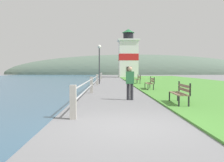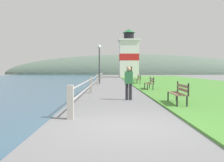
{
  "view_description": "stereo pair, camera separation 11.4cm",
  "coord_description": "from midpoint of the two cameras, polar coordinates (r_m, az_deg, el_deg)",
  "views": [
    {
      "loc": [
        -0.56,
        -6.27,
        1.45
      ],
      "look_at": [
        -0.14,
        18.88,
        0.3
      ],
      "focal_mm": 40.0,
      "sensor_mm": 36.0,
      "label": 1
    },
    {
      "loc": [
        -0.44,
        -6.27,
        1.45
      ],
      "look_at": [
        -0.14,
        18.88,
        0.3
      ],
      "focal_mm": 40.0,
      "sensor_mm": 36.0,
      "label": 2
    }
  ],
  "objects": [
    {
      "name": "park_bench_by_lighthouse",
      "position": [
        32.07,
        4.1,
        0.98
      ],
      "size": [
        0.52,
        1.68,
        0.94
      ],
      "rotation": [
        0.0,
        0.0,
        3.11
      ],
      "color": "#846B51",
      "rests_on": "ground_plane"
    },
    {
      "name": "grass_verge",
      "position": [
        27.21,
        16.54,
        -0.48
      ],
      "size": [
        12.0,
        58.95,
        0.06
      ],
      "color": "#4C8E38",
      "rests_on": "ground_plane"
    },
    {
      "name": "trash_bin",
      "position": [
        33.78,
        3.74,
        0.87
      ],
      "size": [
        0.54,
        0.54,
        0.84
      ],
      "color": "#2D5138",
      "rests_on": "ground_plane"
    },
    {
      "name": "park_bench_near",
      "position": [
        10.6,
        15.11,
        -2.42
      ],
      "size": [
        0.53,
        1.73,
        0.94
      ],
      "rotation": [
        0.0,
        0.0,
        3.11
      ],
      "color": "#846B51",
      "rests_on": "ground_plane"
    },
    {
      "name": "park_bench_midway",
      "position": [
        18.1,
        8.56,
        -0.3
      ],
      "size": [
        0.54,
        1.91,
        0.94
      ],
      "rotation": [
        0.0,
        0.0,
        3.11
      ],
      "color": "#846B51",
      "rests_on": "ground_plane"
    },
    {
      "name": "ground_plane",
      "position": [
        6.46,
        3.58,
        -10.39
      ],
      "size": [
        160.0,
        160.0,
        0.0
      ],
      "primitive_type": "plane",
      "color": "slate"
    },
    {
      "name": "distant_hillside",
      "position": [
        76.06,
        5.48,
        1.52
      ],
      "size": [
        80.0,
        16.0,
        12.0
      ],
      "color": "#566B5B",
      "rests_on": "ground_plane"
    },
    {
      "name": "seawall_railing",
      "position": [
        23.51,
        -3.56,
        0.55
      ],
      "size": [
        0.18,
        32.58,
        1.0
      ],
      "color": "#A8A399",
      "rests_on": "ground_plane"
    },
    {
      "name": "lighthouse",
      "position": [
        47.73,
        3.67,
        5.66
      ],
      "size": [
        4.04,
        4.04,
        9.13
      ],
      "color": "white",
      "rests_on": "ground_plane"
    },
    {
      "name": "lamp_post",
      "position": [
        25.39,
        -3.04,
        5.52
      ],
      "size": [
        0.36,
        0.36,
        3.96
      ],
      "color": "#333338",
      "rests_on": "ground_plane"
    },
    {
      "name": "park_bench_far",
      "position": [
        25.4,
        5.77,
        0.55
      ],
      "size": [
        0.52,
        1.81,
        0.94
      ],
      "rotation": [
        0.0,
        0.0,
        3.17
      ],
      "color": "#846B51",
      "rests_on": "ground_plane"
    },
    {
      "name": "person_strolling",
      "position": [
        11.94,
        3.86,
        -0.2
      ],
      "size": [
        0.41,
        0.25,
        1.6
      ],
      "rotation": [
        0.0,
        0.0,
        1.47
      ],
      "color": "#28282D",
      "rests_on": "ground_plane"
    }
  ]
}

